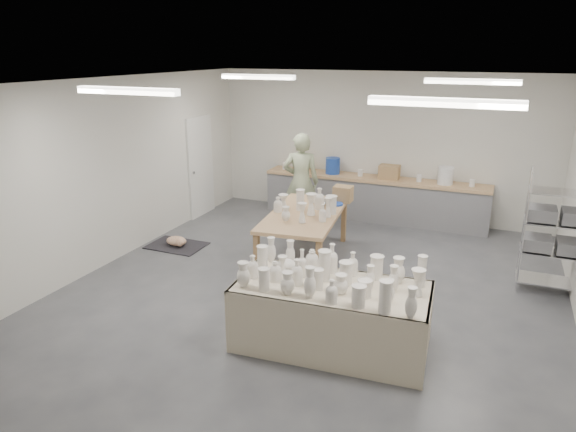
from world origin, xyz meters
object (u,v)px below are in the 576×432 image
at_px(drying_table, 331,313).
at_px(red_stool, 306,211).
at_px(work_table, 310,211).
at_px(potter, 301,182).

bearing_deg(drying_table, red_stool, 110.52).
height_order(drying_table, work_table, work_table).
bearing_deg(drying_table, potter, 112.04).
relative_size(potter, red_stool, 5.52).
relative_size(work_table, red_stool, 6.71).
distance_m(drying_table, red_stool, 4.51).
distance_m(drying_table, work_table, 2.77).
xyz_separation_m(drying_table, potter, (-1.88, 3.83, 0.51)).
relative_size(work_table, potter, 1.22).
bearing_deg(work_table, potter, 110.36).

